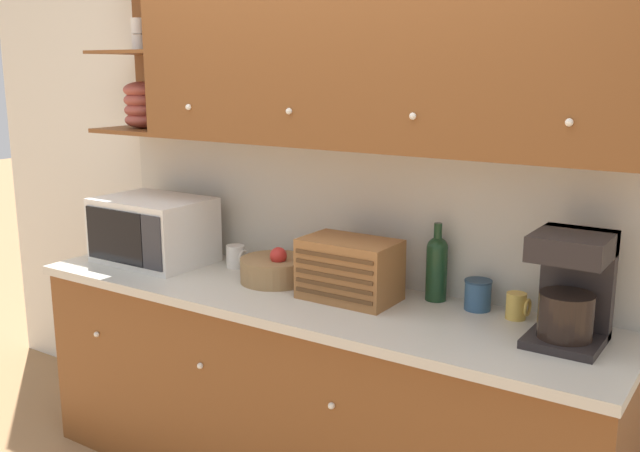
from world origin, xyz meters
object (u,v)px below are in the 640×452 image
at_px(storage_canister, 478,295).
at_px(mug_blue_second, 236,256).
at_px(microwave, 154,230).
at_px(wine_bottle, 437,265).
at_px(mug, 517,306).
at_px(fruit_basket, 275,269).
at_px(coffee_maker, 571,287).
at_px(bread_box, 349,269).

bearing_deg(storage_canister, mug_blue_second, -177.19).
xyz_separation_m(microwave, wine_bottle, (1.41, 0.22, -0.01)).
xyz_separation_m(microwave, mug, (1.76, 0.18, -0.11)).
relative_size(storage_canister, mug, 1.20).
bearing_deg(storage_canister, fruit_basket, -171.04).
relative_size(wine_bottle, mug, 3.20).
distance_m(mug, coffee_maker, 0.29).
distance_m(storage_canister, coffee_maker, 0.43).
bearing_deg(mug, mug_blue_second, -178.36).
height_order(bread_box, coffee_maker, coffee_maker).
relative_size(microwave, wine_bottle, 1.66).
bearing_deg(mug_blue_second, microwave, -161.31).
xyz_separation_m(microwave, coffee_maker, (1.98, 0.05, 0.04)).
relative_size(microwave, fruit_basket, 1.74).
relative_size(fruit_basket, mug, 3.05).
xyz_separation_m(microwave, fruit_basket, (0.70, 0.05, -0.10)).
relative_size(mug_blue_second, wine_bottle, 0.33).
relative_size(bread_box, wine_bottle, 1.21).
bearing_deg(wine_bottle, mug, -6.42).
xyz_separation_m(wine_bottle, coffee_maker, (0.57, -0.16, 0.05)).
relative_size(fruit_basket, coffee_maker, 0.79).
distance_m(microwave, mug_blue_second, 0.44).
bearing_deg(fruit_basket, wine_bottle, 12.84).
height_order(microwave, coffee_maker, coffee_maker).
bearing_deg(mug_blue_second, bread_box, -8.76).
bearing_deg(microwave, mug_blue_second, 18.69).
height_order(mug_blue_second, storage_canister, storage_canister).
distance_m(mug_blue_second, fruit_basket, 0.31).
bearing_deg(bread_box, microwave, -178.45).
height_order(mug_blue_second, mug, mug_blue_second).
bearing_deg(coffee_maker, wine_bottle, 164.10).
distance_m(fruit_basket, bread_box, 0.41).
bearing_deg(coffee_maker, microwave, -178.50).
height_order(wine_bottle, mug, wine_bottle).
bearing_deg(bread_box, wine_bottle, 31.50).
xyz_separation_m(storage_canister, mug, (0.16, -0.02, -0.01)).
height_order(mug_blue_second, fruit_basket, fruit_basket).
xyz_separation_m(microwave, storage_canister, (1.59, 0.20, -0.10)).
height_order(fruit_basket, wine_bottle, wine_bottle).
relative_size(mug_blue_second, fruit_basket, 0.35).
xyz_separation_m(bread_box, storage_canister, (0.49, 0.17, -0.06)).
bearing_deg(mug, microwave, -174.29).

